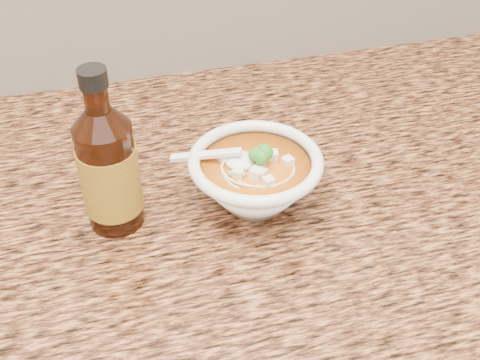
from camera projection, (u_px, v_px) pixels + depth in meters
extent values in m
cube|color=#A1673B|center=(95.00, 215.00, 0.79)|extent=(4.00, 0.68, 0.04)
cylinder|color=white|center=(255.00, 201.00, 0.78)|extent=(0.07, 0.07, 0.01)
torus|color=white|center=(256.00, 161.00, 0.74)|extent=(0.17, 0.17, 0.02)
torus|color=beige|center=(260.00, 169.00, 0.73)|extent=(0.11, 0.11, 0.00)
torus|color=beige|center=(244.00, 163.00, 0.74)|extent=(0.08, 0.08, 0.00)
torus|color=beige|center=(245.00, 163.00, 0.75)|extent=(0.09, 0.09, 0.00)
torus|color=beige|center=(244.00, 163.00, 0.75)|extent=(0.12, 0.12, 0.00)
torus|color=beige|center=(248.00, 172.00, 0.74)|extent=(0.10, 0.10, 0.00)
torus|color=beige|center=(257.00, 164.00, 0.75)|extent=(0.10, 0.10, 0.00)
torus|color=beige|center=(253.00, 175.00, 0.74)|extent=(0.12, 0.12, 0.00)
torus|color=beige|center=(253.00, 174.00, 0.74)|extent=(0.08, 0.08, 0.00)
torus|color=beige|center=(255.00, 165.00, 0.76)|extent=(0.10, 0.10, 0.00)
cube|color=silver|center=(280.00, 158.00, 0.74)|extent=(0.02, 0.02, 0.01)
cube|color=silver|center=(234.00, 157.00, 0.75)|extent=(0.01, 0.01, 0.01)
cube|color=silver|center=(257.00, 183.00, 0.71)|extent=(0.02, 0.02, 0.01)
cube|color=silver|center=(267.00, 158.00, 0.74)|extent=(0.01, 0.01, 0.01)
cube|color=silver|center=(235.00, 170.00, 0.73)|extent=(0.02, 0.02, 0.01)
cube|color=silver|center=(263.00, 147.00, 0.76)|extent=(0.02, 0.02, 0.01)
cube|color=silver|center=(257.00, 152.00, 0.75)|extent=(0.02, 0.02, 0.01)
cube|color=silver|center=(252.00, 140.00, 0.77)|extent=(0.02, 0.02, 0.01)
ellipsoid|color=#196014|center=(261.00, 158.00, 0.72)|extent=(0.03, 0.03, 0.03)
cylinder|color=#88CD4F|center=(262.00, 146.00, 0.76)|extent=(0.01, 0.02, 0.01)
cylinder|color=#88CD4F|center=(272.00, 157.00, 0.74)|extent=(0.02, 0.02, 0.01)
cylinder|color=#88CD4F|center=(276.00, 164.00, 0.73)|extent=(0.02, 0.02, 0.01)
cylinder|color=#88CD4F|center=(266.00, 176.00, 0.72)|extent=(0.02, 0.01, 0.01)
ellipsoid|color=white|center=(240.00, 161.00, 0.74)|extent=(0.04, 0.04, 0.01)
cube|color=white|center=(206.00, 155.00, 0.74)|extent=(0.09, 0.04, 0.02)
cylinder|color=#351307|center=(110.00, 176.00, 0.71)|extent=(0.08, 0.08, 0.14)
cylinder|color=#351307|center=(96.00, 98.00, 0.64)|extent=(0.03, 0.03, 0.03)
cylinder|color=black|center=(93.00, 78.00, 0.63)|extent=(0.04, 0.04, 0.02)
cylinder|color=red|center=(110.00, 178.00, 0.71)|extent=(0.08, 0.08, 0.09)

